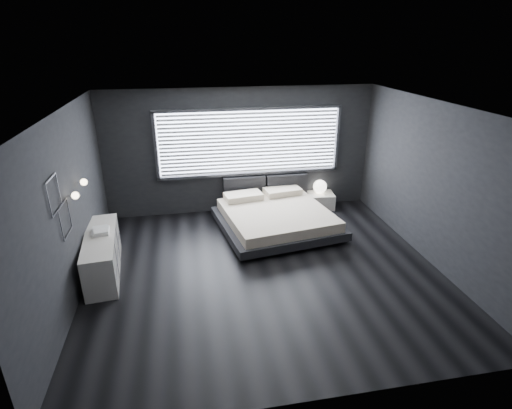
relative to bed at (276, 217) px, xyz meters
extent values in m
plane|color=black|center=(-0.55, -1.55, -0.28)|extent=(6.00, 6.00, 0.00)
plane|color=silver|center=(-0.55, -1.55, 2.52)|extent=(6.00, 6.00, 0.00)
cube|color=black|center=(-0.55, 1.20, 1.12)|extent=(6.00, 0.04, 2.80)
cube|color=black|center=(-0.55, -4.30, 1.12)|extent=(6.00, 0.04, 2.80)
cube|color=black|center=(-3.55, -1.55, 1.12)|extent=(0.04, 5.50, 2.80)
cube|color=black|center=(2.45, -1.55, 1.12)|extent=(0.04, 5.50, 2.80)
cube|color=white|center=(-0.35, 1.18, 1.33)|extent=(4.00, 0.02, 1.38)
cube|color=#47474C|center=(-2.39, 1.15, 1.33)|extent=(0.06, 0.08, 1.48)
cube|color=#47474C|center=(1.69, 1.15, 1.33)|extent=(0.06, 0.08, 1.48)
cube|color=#47474C|center=(-0.35, 1.15, 2.06)|extent=(4.14, 0.08, 0.06)
cube|color=#47474C|center=(-0.35, 1.15, 0.60)|extent=(4.14, 0.08, 0.06)
cube|color=silver|center=(-0.35, 1.12, 1.33)|extent=(3.94, 0.03, 1.32)
cube|color=black|center=(-0.49, 1.09, 0.29)|extent=(0.96, 0.16, 0.52)
cube|color=black|center=(0.51, 1.09, 0.29)|extent=(0.96, 0.16, 0.52)
cylinder|color=silver|center=(-3.50, -1.50, 1.32)|extent=(0.10, 0.02, 0.02)
sphere|color=#FFE5B7|center=(-3.43, -1.50, 1.32)|extent=(0.11, 0.11, 0.11)
cylinder|color=silver|center=(-3.50, -0.90, 1.32)|extent=(0.10, 0.02, 0.02)
sphere|color=#FFE5B7|center=(-3.43, -0.90, 1.32)|extent=(0.11, 0.11, 0.11)
cube|color=#47474C|center=(-3.53, -2.10, 1.80)|extent=(0.01, 0.46, 0.02)
cube|color=#47474C|center=(-3.53, -2.10, 1.34)|extent=(0.01, 0.46, 0.02)
cube|color=#47474C|center=(-3.53, -1.87, 1.57)|extent=(0.01, 0.02, 0.46)
cube|color=#47474C|center=(-3.53, -2.33, 1.57)|extent=(0.01, 0.02, 0.46)
cube|color=#47474C|center=(-3.53, -1.85, 1.33)|extent=(0.01, 0.46, 0.02)
cube|color=#47474C|center=(-3.53, -1.85, 0.87)|extent=(0.01, 0.46, 0.02)
cube|color=#47474C|center=(-3.53, -1.62, 1.10)|extent=(0.01, 0.02, 0.46)
cube|color=#47474C|center=(-3.53, -2.08, 1.10)|extent=(0.01, 0.02, 0.46)
cube|color=black|center=(-0.83, -1.07, -0.23)|extent=(0.14, 0.14, 0.08)
cube|color=black|center=(1.12, -0.76, -0.23)|extent=(0.14, 0.14, 0.08)
cube|color=black|center=(-1.11, 0.67, -0.23)|extent=(0.14, 0.14, 0.08)
cube|color=black|center=(0.84, 0.99, -0.23)|extent=(0.14, 0.14, 0.08)
cube|color=black|center=(0.01, -0.04, -0.11)|extent=(2.61, 2.52, 0.17)
cube|color=beige|center=(0.01, -0.04, 0.08)|extent=(2.34, 2.34, 0.21)
cube|color=beige|center=(-0.58, 0.68, 0.25)|extent=(0.87, 0.56, 0.14)
cube|color=beige|center=(0.34, 0.83, 0.25)|extent=(0.87, 0.56, 0.14)
cube|color=silver|center=(1.31, 0.95, -0.10)|extent=(0.66, 0.57, 0.35)
sphere|color=white|center=(1.29, 1.00, 0.24)|extent=(0.32, 0.32, 0.32)
cube|color=silver|center=(-3.29, -1.09, 0.08)|extent=(0.66, 1.81, 0.71)
cube|color=#47474C|center=(-3.04, -1.07, 0.08)|extent=(0.17, 1.74, 0.69)
cube|color=silver|center=(-3.29, -0.97, 0.45)|extent=(0.32, 0.39, 0.04)
cube|color=silver|center=(-3.28, -0.99, 0.49)|extent=(0.30, 0.36, 0.03)
camera|label=1|loc=(-1.79, -7.40, 3.51)|focal=28.00mm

